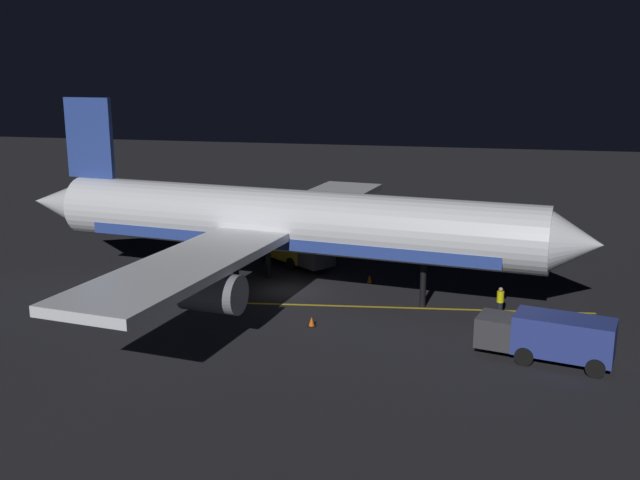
{
  "coord_description": "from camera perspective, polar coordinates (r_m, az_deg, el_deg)",
  "views": [
    {
      "loc": [
        43.01,
        12.11,
        13.97
      ],
      "look_at": [
        0.0,
        2.0,
        3.5
      ],
      "focal_mm": 40.91,
      "sensor_mm": 36.0,
      "label": 1
    }
  ],
  "objects": [
    {
      "name": "ground_crew_worker",
      "position": [
        43.21,
        13.91,
        -4.7
      ],
      "size": [
        0.4,
        0.4,
        1.74
      ],
      "color": "black",
      "rests_on": "ground_plane"
    },
    {
      "name": "apron_guide_stripe",
      "position": [
        44.0,
        1.92,
        -5.18
      ],
      "size": [
        4.32,
        29.18,
        0.01
      ],
      "primitive_type": "cube",
      "rotation": [
        0.0,
        0.0,
        0.14
      ],
      "color": "gold",
      "rests_on": "ground_plane"
    },
    {
      "name": "baggage_truck",
      "position": [
        37.3,
        17.55,
        -7.29
      ],
      "size": [
        3.48,
        6.73,
        2.35
      ],
      "color": "navy",
      "rests_on": "ground_plane"
    },
    {
      "name": "traffic_cone_near_left",
      "position": [
        48.59,
        3.89,
        -3.1
      ],
      "size": [
        0.5,
        0.5,
        0.55
      ],
      "color": "#EA590F",
      "rests_on": "ground_plane"
    },
    {
      "name": "catering_truck",
      "position": [
        52.74,
        -2.03,
        -0.72
      ],
      "size": [
        5.63,
        6.42,
        2.19
      ],
      "color": "gold",
      "rests_on": "ground_plane"
    },
    {
      "name": "ground_plane",
      "position": [
        46.85,
        -2.39,
        -4.16
      ],
      "size": [
        180.0,
        180.0,
        0.2
      ],
      "primitive_type": "cube",
      "color": "black"
    },
    {
      "name": "traffic_cone_near_right",
      "position": [
        40.61,
        -0.66,
        -6.42
      ],
      "size": [
        0.5,
        0.5,
        0.55
      ],
      "color": "#EA590F",
      "rests_on": "ground_plane"
    },
    {
      "name": "airliner",
      "position": [
        45.93,
        -3.15,
        1.35
      ],
      "size": [
        36.98,
        38.47,
        12.02
      ],
      "color": "white",
      "rests_on": "ground_plane"
    }
  ]
}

